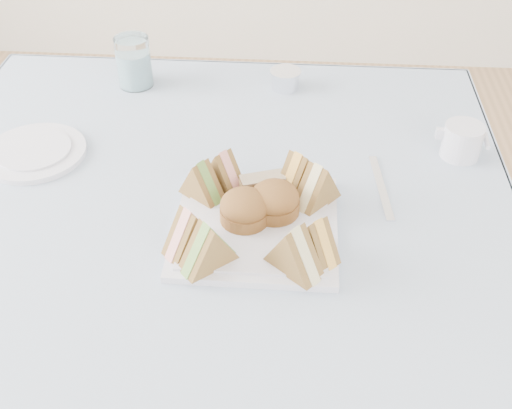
# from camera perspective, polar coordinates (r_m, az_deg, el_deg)

# --- Properties ---
(table) EXTENTS (0.90, 0.90, 0.74)m
(table) POSITION_cam_1_polar(r_m,az_deg,el_deg) (1.31, -3.82, -13.11)
(table) COLOR brown
(table) RESTS_ON floor
(tablecloth) EXTENTS (1.02, 1.02, 0.01)m
(tablecloth) POSITION_cam_1_polar(r_m,az_deg,el_deg) (1.04, -4.70, -0.50)
(tablecloth) COLOR #AAB6CE
(tablecloth) RESTS_ON table
(serving_plate) EXTENTS (0.25, 0.25, 0.01)m
(serving_plate) POSITION_cam_1_polar(r_m,az_deg,el_deg) (0.99, 0.00, -1.96)
(serving_plate) COLOR silver
(serving_plate) RESTS_ON tablecloth
(sandwich_fl_a) EXTENTS (0.08, 0.08, 0.07)m
(sandwich_fl_a) POSITION_cam_1_polar(r_m,az_deg,el_deg) (0.93, -5.95, -2.17)
(sandwich_fl_a) COLOR olive
(sandwich_fl_a) RESTS_ON serving_plate
(sandwich_fl_b) EXTENTS (0.09, 0.08, 0.07)m
(sandwich_fl_b) POSITION_cam_1_polar(r_m,az_deg,el_deg) (0.90, -4.28, -3.56)
(sandwich_fl_b) COLOR olive
(sandwich_fl_b) RESTS_ON serving_plate
(sandwich_fr_a) EXTENTS (0.07, 0.08, 0.07)m
(sandwich_fr_a) POSITION_cam_1_polar(r_m,az_deg,el_deg) (0.92, 5.43, -2.91)
(sandwich_fr_a) COLOR olive
(sandwich_fr_a) RESTS_ON serving_plate
(sandwich_fr_b) EXTENTS (0.09, 0.09, 0.08)m
(sandwich_fr_b) POSITION_cam_1_polar(r_m,az_deg,el_deg) (0.89, 3.41, -3.93)
(sandwich_fr_b) COLOR olive
(sandwich_fr_b) RESTS_ON serving_plate
(sandwich_bl_a) EXTENTS (0.08, 0.08, 0.07)m
(sandwich_bl_a) POSITION_cam_1_polar(r_m,az_deg,el_deg) (1.02, -4.88, 2.23)
(sandwich_bl_a) COLOR olive
(sandwich_bl_a) RESTS_ON serving_plate
(sandwich_bl_b) EXTENTS (0.08, 0.08, 0.07)m
(sandwich_bl_b) POSITION_cam_1_polar(r_m,az_deg,el_deg) (1.04, -2.91, 3.19)
(sandwich_bl_b) COLOR olive
(sandwich_bl_b) RESTS_ON serving_plate
(sandwich_br_a) EXTENTS (0.08, 0.09, 0.07)m
(sandwich_br_a) POSITION_cam_1_polar(r_m,az_deg,el_deg) (1.01, 5.47, 1.85)
(sandwich_br_a) COLOR olive
(sandwich_br_a) RESTS_ON serving_plate
(sandwich_br_b) EXTENTS (0.08, 0.09, 0.07)m
(sandwich_br_b) POSITION_cam_1_polar(r_m,az_deg,el_deg) (1.03, 3.72, 2.96)
(sandwich_br_b) COLOR olive
(sandwich_br_b) RESTS_ON serving_plate
(scone_left) EXTENTS (0.09, 0.09, 0.05)m
(scone_left) POSITION_cam_1_polar(r_m,az_deg,el_deg) (0.97, -1.03, -0.33)
(scone_left) COLOR olive
(scone_left) RESTS_ON serving_plate
(scone_right) EXTENTS (0.10, 0.10, 0.05)m
(scone_right) POSITION_cam_1_polar(r_m,az_deg,el_deg) (0.99, 1.67, 0.37)
(scone_right) COLOR olive
(scone_right) RESTS_ON serving_plate
(pastry_slice) EXTENTS (0.08, 0.05, 0.03)m
(pastry_slice) POSITION_cam_1_polar(r_m,az_deg,el_deg) (1.03, 0.57, 1.75)
(pastry_slice) COLOR tan
(pastry_slice) RESTS_ON serving_plate
(side_plate) EXTENTS (0.19, 0.19, 0.01)m
(side_plate) POSITION_cam_1_polar(r_m,az_deg,el_deg) (1.21, -19.08, 4.39)
(side_plate) COLOR silver
(side_plate) RESTS_ON tablecloth
(water_glass) EXTENTS (0.09, 0.09, 0.10)m
(water_glass) POSITION_cam_1_polar(r_m,az_deg,el_deg) (1.37, -10.81, 12.34)
(water_glass) COLOR white
(water_glass) RESTS_ON tablecloth
(tea_strainer) EXTENTS (0.07, 0.07, 0.04)m
(tea_strainer) POSITION_cam_1_polar(r_m,az_deg,el_deg) (1.35, 2.63, 10.97)
(tea_strainer) COLOR silver
(tea_strainer) RESTS_ON tablecloth
(knife) EXTENTS (0.03, 0.17, 0.00)m
(knife) POSITION_cam_1_polar(r_m,az_deg,el_deg) (1.09, 11.05, 1.53)
(knife) COLOR silver
(knife) RESTS_ON tablecloth
(fork) EXTENTS (0.02, 0.16, 0.00)m
(fork) POSITION_cam_1_polar(r_m,az_deg,el_deg) (0.97, 6.29, -3.91)
(fork) COLOR silver
(fork) RESTS_ON tablecloth
(creamer_jug) EXTENTS (0.07, 0.07, 0.06)m
(creamer_jug) POSITION_cam_1_polar(r_m,az_deg,el_deg) (1.19, 17.85, 5.39)
(creamer_jug) COLOR silver
(creamer_jug) RESTS_ON tablecloth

